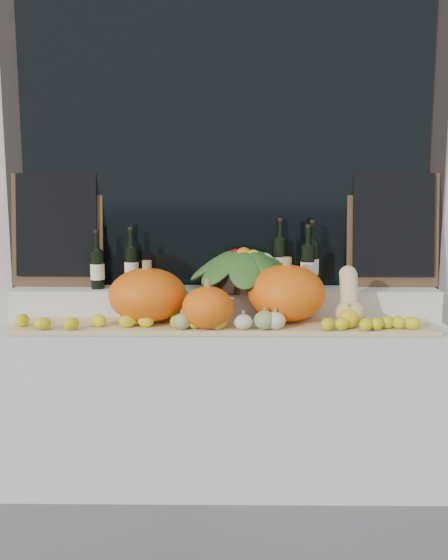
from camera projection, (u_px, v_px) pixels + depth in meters
The scene contains 18 objects.
storefront_facade at pixel (225, 75), 3.76m from camera, with size 7.00×0.94×4.50m.
display_sill at pixel (224, 402), 3.35m from camera, with size 2.30×0.55×0.88m, color silver.
rear_tier at pixel (224, 302), 3.41m from camera, with size 2.30×0.25×0.16m, color silver.
straw_bedding at pixel (224, 326), 3.15m from camera, with size 2.10×0.32×0.03m, color tan.
pumpkin_left at pixel (148, 295), 3.18m from camera, with size 0.40×0.40×0.27m, color orange.
pumpkin_right at pixel (287, 293), 3.18m from camera, with size 0.40×0.40×0.29m, color orange.
pumpkin_center at pixel (208, 307), 3.03m from camera, with size 0.25×0.25×0.21m, color orange.
butternut_squash at pixel (349, 300), 3.11m from camera, with size 0.15×0.21×0.29m.
decorative_gourds at pixel (258, 319), 3.03m from camera, with size 0.91×0.13×0.14m.
lemon_heap at pixel (224, 322), 3.03m from camera, with size 2.20×0.16×0.06m, color yellow, non-canonical shape.
produce_bowl at pixel (244, 268), 3.36m from camera, with size 0.63×0.63×0.23m.
wine_bottle_far_left at pixel (97, 269), 3.36m from camera, with size 0.08×0.08×0.32m.
wine_bottle_near_left at pixel (132, 267), 3.38m from camera, with size 0.08×0.08×0.33m.
wine_bottle_tall at pixel (280, 262), 3.43m from camera, with size 0.08×0.08×0.38m.
wine_bottle_near_right at pixel (312, 264), 3.37m from camera, with size 0.08×0.08×0.37m.
wine_bottle_far_right at pixel (307, 267), 3.33m from camera, with size 0.08×0.08×0.35m.
chalkboard_left at pixel (57, 228), 3.42m from camera, with size 0.50×0.10×0.62m.
chalkboard_right at pixel (393, 228), 3.40m from camera, with size 0.50×0.10×0.62m.
Camera 1 is at (0.03, -1.67, 1.63)m, focal length 40.00 mm.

